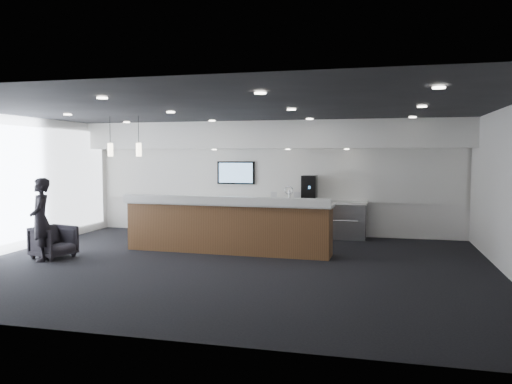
% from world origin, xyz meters
% --- Properties ---
extents(ground, '(10.00, 10.00, 0.00)m').
position_xyz_m(ground, '(0.00, 0.00, 0.00)').
color(ground, black).
rests_on(ground, ground).
extents(ceiling, '(10.00, 8.00, 0.02)m').
position_xyz_m(ceiling, '(0.00, 0.00, 3.00)').
color(ceiling, black).
rests_on(ceiling, back_wall).
extents(back_wall, '(10.00, 0.02, 3.00)m').
position_xyz_m(back_wall, '(0.00, 4.00, 1.50)').
color(back_wall, white).
rests_on(back_wall, ground).
extents(left_wall, '(0.02, 8.00, 3.00)m').
position_xyz_m(left_wall, '(-5.00, 0.00, 1.50)').
color(left_wall, white).
rests_on(left_wall, ground).
extents(soffit_bulkhead, '(10.00, 0.90, 0.70)m').
position_xyz_m(soffit_bulkhead, '(0.00, 3.55, 2.65)').
color(soffit_bulkhead, white).
rests_on(soffit_bulkhead, back_wall).
extents(alcove_panel, '(9.80, 0.06, 1.40)m').
position_xyz_m(alcove_panel, '(0.00, 3.97, 1.60)').
color(alcove_panel, white).
rests_on(alcove_panel, back_wall).
extents(window_blinds_wall, '(0.04, 7.36, 2.55)m').
position_xyz_m(window_blinds_wall, '(-4.96, 0.00, 1.50)').
color(window_blinds_wall, white).
rests_on(window_blinds_wall, left_wall).
extents(back_credenza, '(5.06, 0.66, 0.95)m').
position_xyz_m(back_credenza, '(-0.00, 3.64, 0.48)').
color(back_credenza, gray).
rests_on(back_credenza, ground).
extents(wall_tv, '(1.05, 0.08, 0.62)m').
position_xyz_m(wall_tv, '(-1.00, 3.91, 1.65)').
color(wall_tv, black).
rests_on(wall_tv, back_wall).
extents(pendant_left, '(0.12, 0.12, 0.30)m').
position_xyz_m(pendant_left, '(-2.40, 0.80, 2.25)').
color(pendant_left, '#FFECC6').
rests_on(pendant_left, ceiling).
extents(pendant_right, '(0.12, 0.12, 0.30)m').
position_xyz_m(pendant_right, '(-3.10, 0.80, 2.25)').
color(pendant_right, '#FFECC6').
rests_on(pendant_right, ceiling).
extents(ceiling_can_lights, '(7.00, 5.00, 0.02)m').
position_xyz_m(ceiling_can_lights, '(0.00, 0.00, 2.97)').
color(ceiling_can_lights, white).
rests_on(ceiling_can_lights, ceiling).
extents(service_counter, '(4.63, 0.93, 1.49)m').
position_xyz_m(service_counter, '(-0.41, 1.17, 0.58)').
color(service_counter, brown).
rests_on(service_counter, ground).
extents(coffee_machine, '(0.38, 0.50, 0.66)m').
position_xyz_m(coffee_machine, '(1.05, 3.63, 1.28)').
color(coffee_machine, black).
rests_on(coffee_machine, back_credenza).
extents(info_sign_left, '(0.16, 0.03, 0.22)m').
position_xyz_m(info_sign_left, '(0.14, 3.54, 1.06)').
color(info_sign_left, silver).
rests_on(info_sign_left, back_credenza).
extents(info_sign_right, '(0.18, 0.04, 0.24)m').
position_xyz_m(info_sign_right, '(0.75, 3.52, 1.07)').
color(info_sign_right, silver).
rests_on(info_sign_right, back_credenza).
extents(armchair, '(0.89, 0.88, 0.67)m').
position_xyz_m(armchair, '(-3.74, -0.25, 0.34)').
color(armchair, black).
rests_on(armchair, ground).
extents(lounge_guest, '(0.67, 0.73, 1.68)m').
position_xyz_m(lounge_guest, '(-3.79, -0.57, 0.84)').
color(lounge_guest, black).
rests_on(lounge_guest, ground).
extents(cup_0, '(0.10, 0.10, 0.09)m').
position_xyz_m(cup_0, '(1.25, 3.51, 0.99)').
color(cup_0, white).
rests_on(cup_0, back_credenza).
extents(cup_1, '(0.13, 0.13, 0.09)m').
position_xyz_m(cup_1, '(1.11, 3.51, 0.99)').
color(cup_1, white).
rests_on(cup_1, back_credenza).
extents(cup_2, '(0.12, 0.12, 0.09)m').
position_xyz_m(cup_2, '(0.97, 3.51, 0.99)').
color(cup_2, white).
rests_on(cup_2, back_credenza).
extents(cup_3, '(0.12, 0.12, 0.09)m').
position_xyz_m(cup_3, '(0.83, 3.51, 0.99)').
color(cup_3, white).
rests_on(cup_3, back_credenza).
extents(cup_4, '(0.13, 0.13, 0.09)m').
position_xyz_m(cup_4, '(0.69, 3.51, 0.99)').
color(cup_4, white).
rests_on(cup_4, back_credenza).
extents(cup_5, '(0.10, 0.10, 0.09)m').
position_xyz_m(cup_5, '(0.55, 3.51, 0.99)').
color(cup_5, white).
rests_on(cup_5, back_credenza).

